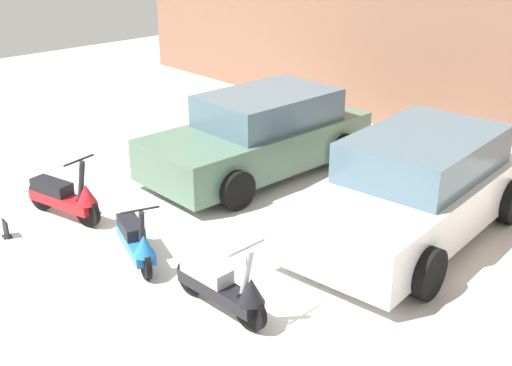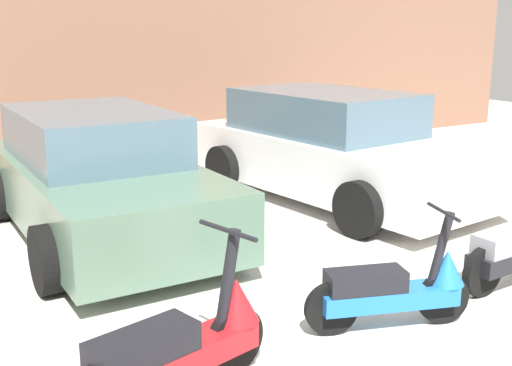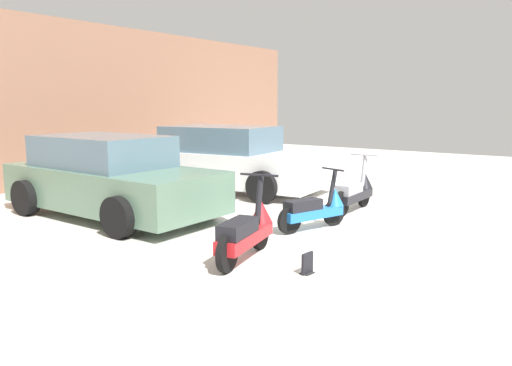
% 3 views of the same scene
% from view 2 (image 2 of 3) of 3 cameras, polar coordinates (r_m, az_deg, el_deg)
% --- Properties ---
extents(wall_back, '(19.60, 0.12, 4.05)m').
position_cam_2_polar(wall_back, '(11.35, -13.74, 11.72)').
color(wall_back, '#845B47').
rests_on(wall_back, ground_plane).
extents(scooter_front_left, '(1.51, 0.67, 1.07)m').
position_cam_2_polar(scooter_front_left, '(4.27, -6.64, -14.03)').
color(scooter_front_left, black).
rests_on(scooter_front_left, ground_plane).
extents(scooter_front_right, '(1.33, 0.68, 0.96)m').
position_cam_2_polar(scooter_front_right, '(5.28, 12.35, -9.09)').
color(scooter_front_right, black).
rests_on(scooter_front_right, ground_plane).
extents(car_rear_left, '(2.07, 4.25, 1.44)m').
position_cam_2_polar(car_rear_left, '(7.51, -13.79, 0.49)').
color(car_rear_left, '#51705B').
rests_on(car_rear_left, ground_plane).
extents(car_rear_center, '(2.51, 4.57, 1.49)m').
position_cam_2_polar(car_rear_center, '(8.95, 6.86, 3.07)').
color(car_rear_center, white).
rests_on(car_rear_center, ground_plane).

